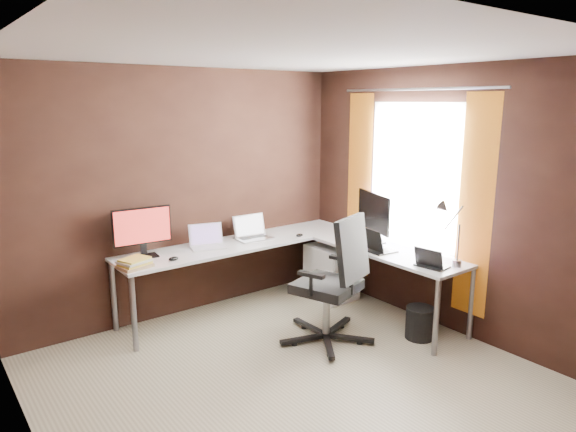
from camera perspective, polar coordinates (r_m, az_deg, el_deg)
The scene contains 15 objects.
room at distance 4.06m, azimuth 3.88°, elevation -0.09°, with size 3.60×3.60×2.50m.
desk at distance 5.25m, azimuth 0.96°, elevation -3.87°, with size 2.65×2.25×0.73m.
drawer_pedestal at distance 5.80m, azimuth 4.85°, elevation -6.19°, with size 0.42×0.50×0.60m, color silver.
monitor_left at distance 4.99m, azimuth -15.87°, elevation -1.45°, with size 0.55×0.17×0.48m.
monitor_right at distance 5.39m, azimuth 9.49°, elevation 0.19°, with size 0.24×0.61×0.52m.
laptop_white at distance 5.24m, azimuth -8.97°, elevation -2.89°, with size 0.39×0.32×0.23m.
laptop_silver at distance 5.51m, azimuth -4.02°, elevation -1.95°, with size 0.39×0.29×0.25m.
laptop_black_big at distance 5.12m, azimuth 9.56°, elevation -3.25°, with size 0.29×0.38×0.24m.
laptop_black_small at distance 4.73m, azimuth 15.58°, elevation -5.02°, with size 0.23×0.29×0.18m.
book_stack at distance 4.75m, azimuth -16.67°, elevation -5.04°, with size 0.31×0.27×0.09m.
mouse_left at distance 4.87m, azimuth -12.60°, elevation -4.65°, with size 0.09×0.06×0.04m, color black.
mouse_corner at distance 5.57m, azimuth 1.28°, elevation -2.14°, with size 0.09×0.06×0.03m, color black.
desk_lamp at distance 4.72m, azimuth 17.44°, elevation -1.02°, with size 0.19×0.22×0.59m.
office_chair at distance 4.76m, azimuth 4.77°, elevation -9.86°, with size 0.67×0.71×1.20m.
wastebasket at distance 5.03m, azimuth 14.43°, elevation -11.42°, with size 0.26×0.26×0.30m, color black.
Camera 1 is at (-2.26, -2.92, 2.17)m, focal length 32.00 mm.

